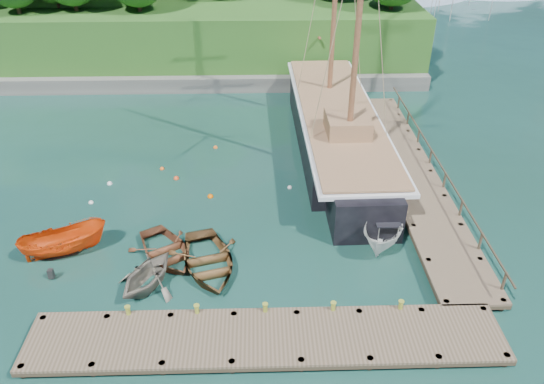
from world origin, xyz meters
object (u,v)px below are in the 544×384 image
(rowboat_0, at_px, (167,256))
(schooner, at_px, (337,132))
(cabin_boat_white, at_px, (384,241))
(rowboat_1, at_px, (149,287))
(rowboat_2, at_px, (208,268))
(motorboat_orange, at_px, (67,253))

(rowboat_0, bearing_deg, schooner, 17.93)
(cabin_boat_white, bearing_deg, schooner, 120.04)
(rowboat_1, bearing_deg, schooner, 79.71)
(rowboat_1, relative_size, schooner, 0.12)
(cabin_boat_white, bearing_deg, rowboat_0, -151.13)
(rowboat_2, xyz_separation_m, cabin_boat_white, (9.33, 1.97, 0.00))
(rowboat_0, distance_m, motorboat_orange, 5.29)
(motorboat_orange, xyz_separation_m, cabin_boat_white, (16.84, 0.60, 0.00))
(rowboat_2, height_order, schooner, schooner)
(rowboat_0, height_order, schooner, schooner)
(rowboat_1, relative_size, cabin_boat_white, 0.71)
(rowboat_0, relative_size, motorboat_orange, 0.99)
(rowboat_1, distance_m, cabin_boat_white, 12.55)
(rowboat_0, xyz_separation_m, cabin_boat_white, (11.56, 0.99, 0.00))
(rowboat_0, height_order, rowboat_1, rowboat_1)
(rowboat_1, bearing_deg, rowboat_2, 52.29)
(rowboat_2, bearing_deg, rowboat_1, -170.40)
(motorboat_orange, relative_size, schooner, 0.15)
(rowboat_0, distance_m, cabin_boat_white, 11.60)
(rowboat_1, distance_m, rowboat_2, 3.07)
(motorboat_orange, bearing_deg, schooner, -73.88)
(cabin_boat_white, relative_size, schooner, 0.17)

